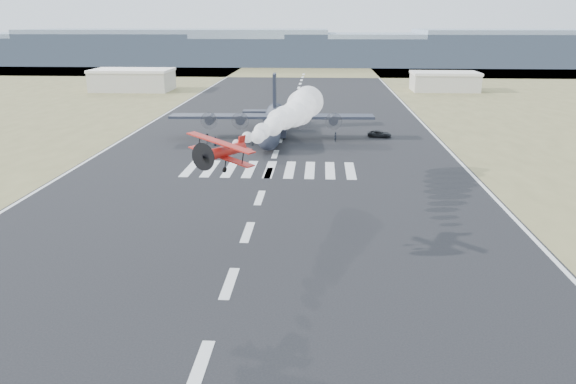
# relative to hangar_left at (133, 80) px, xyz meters

# --- Properties ---
(ground) EXTENTS (500.00, 500.00, 0.00)m
(ground) POSITION_rel_hangar_left_xyz_m (52.00, -145.00, -3.41)
(ground) COLOR black
(ground) RESTS_ON ground
(scrub_far) EXTENTS (500.00, 80.00, 0.00)m
(scrub_far) POSITION_rel_hangar_left_xyz_m (52.00, 85.00, -3.41)
(scrub_far) COLOR olive
(scrub_far) RESTS_ON ground
(runway_markings) EXTENTS (60.00, 260.00, 0.01)m
(runway_markings) POSITION_rel_hangar_left_xyz_m (52.00, -85.00, -3.40)
(runway_markings) COLOR silver
(runway_markings) RESTS_ON ground
(ridge_seg_b) EXTENTS (150.00, 50.00, 15.00)m
(ridge_seg_b) POSITION_rel_hangar_left_xyz_m (-78.00, 115.00, 4.09)
(ridge_seg_b) COLOR gray
(ridge_seg_b) RESTS_ON ground
(ridge_seg_c) EXTENTS (150.00, 50.00, 17.00)m
(ridge_seg_c) POSITION_rel_hangar_left_xyz_m (-13.00, 115.00, 5.09)
(ridge_seg_c) COLOR gray
(ridge_seg_c) RESTS_ON ground
(ridge_seg_d) EXTENTS (150.00, 50.00, 13.00)m
(ridge_seg_d) POSITION_rel_hangar_left_xyz_m (52.00, 115.00, 3.09)
(ridge_seg_d) COLOR gray
(ridge_seg_d) RESTS_ON ground
(ridge_seg_e) EXTENTS (150.00, 50.00, 15.00)m
(ridge_seg_e) POSITION_rel_hangar_left_xyz_m (117.00, 115.00, 4.09)
(ridge_seg_e) COLOR gray
(ridge_seg_e) RESTS_ON ground
(ridge_seg_f) EXTENTS (150.00, 50.00, 17.00)m
(ridge_seg_f) POSITION_rel_hangar_left_xyz_m (182.00, 115.00, 5.09)
(ridge_seg_f) COLOR gray
(ridge_seg_f) RESTS_ON ground
(hangar_left) EXTENTS (24.50, 14.50, 6.70)m
(hangar_left) POSITION_rel_hangar_left_xyz_m (0.00, 0.00, 0.00)
(hangar_left) COLOR #ABA798
(hangar_left) RESTS_ON ground
(hangar_right) EXTENTS (20.50, 12.50, 5.90)m
(hangar_right) POSITION_rel_hangar_left_xyz_m (98.00, 5.00, -0.40)
(hangar_right) COLOR #ABA798
(hangar_right) RESTS_ON ground
(aerobatic_biplane) EXTENTS (6.82, 6.34, 3.12)m
(aerobatic_biplane) POSITION_rel_hangar_left_xyz_m (50.87, -127.63, 6.84)
(aerobatic_biplane) COLOR #B30B1C
(smoke_trail) EXTENTS (8.73, 28.20, 4.29)m
(smoke_trail) POSITION_rel_hangar_left_xyz_m (56.52, -104.24, 7.03)
(smoke_trail) COLOR white
(transport_aircraft) EXTENTS (38.00, 31.29, 10.98)m
(transport_aircraft) POSITION_rel_hangar_left_xyz_m (50.29, -70.61, -0.58)
(transport_aircraft) COLOR #202231
(transport_aircraft) RESTS_ON ground
(support_vehicle) EXTENTS (4.79, 2.87, 1.24)m
(support_vehicle) POSITION_rel_hangar_left_xyz_m (70.69, -69.66, -2.79)
(support_vehicle) COLOR black
(support_vehicle) RESTS_ON ground
(crew_a) EXTENTS (0.62, 0.71, 1.78)m
(crew_a) POSITION_rel_hangar_left_xyz_m (62.19, -74.40, -2.52)
(crew_a) COLOR black
(crew_a) RESTS_ON ground
(crew_b) EXTENTS (1.04, 1.03, 1.85)m
(crew_b) POSITION_rel_hangar_left_xyz_m (49.76, -81.19, -2.48)
(crew_b) COLOR black
(crew_b) RESTS_ON ground
(crew_c) EXTENTS (1.00, 1.32, 1.85)m
(crew_c) POSITION_rel_hangar_left_xyz_m (46.72, -75.66, -2.48)
(crew_c) COLOR black
(crew_c) RESTS_ON ground
(crew_d) EXTENTS (0.86, 1.15, 1.77)m
(crew_d) POSITION_rel_hangar_left_xyz_m (47.42, -78.29, -2.52)
(crew_d) COLOR black
(crew_d) RESTS_ON ground
(crew_e) EXTENTS (0.91, 0.92, 1.64)m
(crew_e) POSITION_rel_hangar_left_xyz_m (40.77, -79.07, -2.59)
(crew_e) COLOR black
(crew_e) RESTS_ON ground
(crew_f) EXTENTS (1.80, 1.34, 1.88)m
(crew_f) POSITION_rel_hangar_left_xyz_m (46.49, -76.99, -2.47)
(crew_f) COLOR black
(crew_f) RESTS_ON ground
(crew_g) EXTENTS (0.73, 0.81, 1.83)m
(crew_g) POSITION_rel_hangar_left_xyz_m (48.63, -75.88, -2.49)
(crew_g) COLOR black
(crew_g) RESTS_ON ground
(crew_h) EXTENTS (1.03, 0.93, 1.81)m
(crew_h) POSITION_rel_hangar_left_xyz_m (39.00, -77.22, -2.50)
(crew_h) COLOR black
(crew_h) RESTS_ON ground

